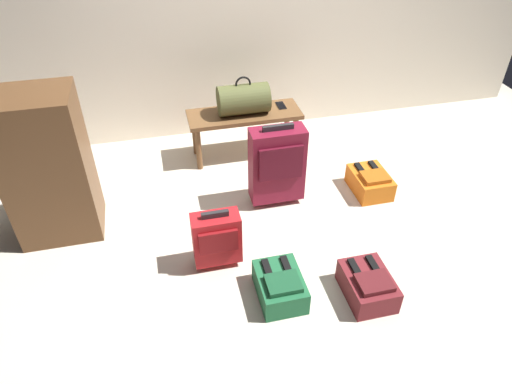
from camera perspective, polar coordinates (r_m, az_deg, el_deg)
ground_plane at (r=3.56m, az=3.50°, el=-3.99°), size 6.60×6.60×0.00m
bench at (r=4.16m, az=-1.45°, el=8.93°), size 1.00×0.36×0.44m
duffel_bag_olive at (r=4.07m, az=-1.57°, el=11.40°), size 0.44×0.26×0.34m
cell_phone at (r=4.25m, az=3.10°, el=10.63°), size 0.07×0.14×0.01m
suitcase_upright_burgundy at (r=3.57m, az=2.62°, el=3.43°), size 0.42×0.21×0.70m
suitcase_small_red at (r=3.10m, az=-4.88°, el=-5.67°), size 0.32×0.19×0.46m
backpack_green at (r=3.00m, az=2.98°, el=-11.51°), size 0.28×0.38×0.21m
backpack_maroon at (r=3.08m, az=13.64°, el=-11.14°), size 0.28×0.38×0.21m
backpack_orange at (r=3.94m, az=13.90°, el=1.22°), size 0.28×0.38×0.21m
side_cabinet at (r=3.50m, az=-24.37°, el=2.75°), size 0.56×0.44×1.10m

